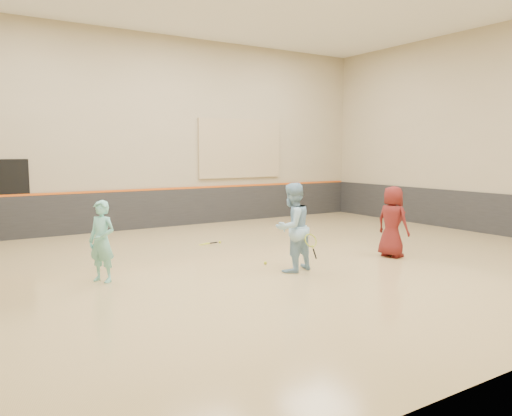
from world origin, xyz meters
TOP-DOWN VIEW (x-y plane):
  - room at (0.00, 0.00)m, footprint 15.04×12.04m
  - wainscot_back at (0.00, 5.97)m, footprint 14.90×0.04m
  - wainscot_right at (7.47, 0.00)m, footprint 0.04×11.90m
  - accent_stripe at (0.00, 5.96)m, footprint 14.90×0.03m
  - acoustic_panel at (2.80, 5.95)m, footprint 3.20×0.08m
  - doorway at (-4.50, 5.98)m, footprint 1.10×0.05m
  - girl at (-3.57, 0.25)m, footprint 0.61×0.66m
  - instructor at (-0.12, -0.99)m, footprint 1.00×0.85m
  - young_man at (2.64, -1.10)m, footprint 0.62×0.86m
  - held_racket at (0.03, -1.39)m, footprint 0.32×0.32m
  - spare_racket at (-0.32, 2.56)m, footprint 0.65×0.65m
  - ball_under_racket at (-0.25, -0.20)m, footprint 0.07×0.07m
  - ball_in_hand at (2.71, -1.22)m, footprint 0.07×0.07m
  - ball_beside_spare at (0.10, 2.50)m, footprint 0.07×0.07m

SIDE VIEW (x-z plane):
  - ball_under_racket at x=-0.25m, z-range 0.00..0.07m
  - ball_beside_spare at x=0.10m, z-range 0.00..0.07m
  - spare_racket at x=-0.32m, z-range 0.00..0.15m
  - wainscot_back at x=0.00m, z-range 0.00..1.20m
  - wainscot_right at x=7.47m, z-range 0.00..1.20m
  - held_racket at x=0.03m, z-range 0.39..0.96m
  - girl at x=-3.57m, z-range 0.00..1.52m
  - young_man at x=2.64m, z-range 0.00..1.62m
  - room at x=0.00m, z-range -2.30..3.92m
  - instructor at x=-0.12m, z-range 0.00..1.79m
  - ball_in_hand at x=2.71m, z-range 1.03..1.10m
  - doorway at x=-4.50m, z-range 0.00..2.20m
  - accent_stripe at x=0.00m, z-range 1.19..1.25m
  - acoustic_panel at x=2.80m, z-range 1.50..3.50m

